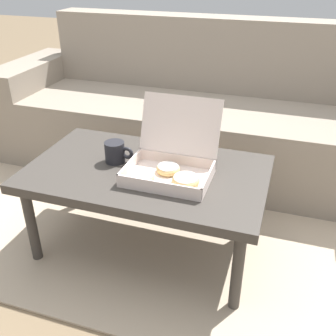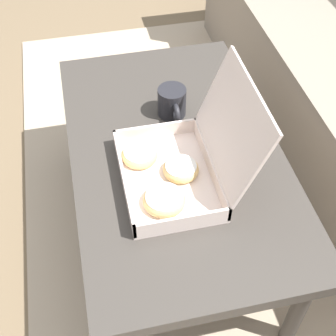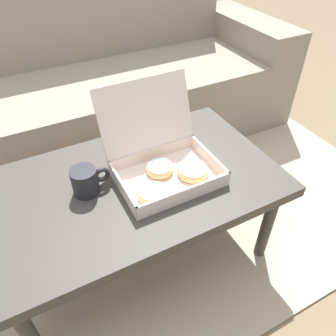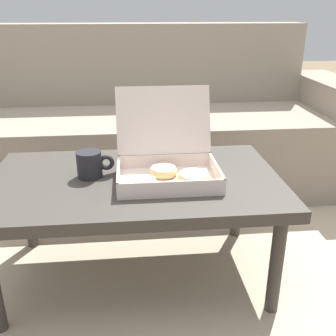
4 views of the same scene
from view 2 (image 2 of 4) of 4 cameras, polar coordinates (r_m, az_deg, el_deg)
name	(u,v)px [view 2 (image 2 of 4)]	position (r m, az deg, el deg)	size (l,w,h in m)	color
ground_plane	(203,226)	(1.67, 4.24, -7.02)	(12.00, 12.00, 0.00)	#756047
area_rug	(282,210)	(1.75, 13.78, -5.01)	(2.61, 1.82, 0.01)	tan
coffee_table	(175,159)	(1.37, 0.88, 1.08)	(1.00, 0.59, 0.41)	#3D3833
pastry_box	(178,166)	(1.22, 1.26, 0.29)	(0.34, 0.33, 0.28)	silver
coffee_mug	(172,102)	(1.42, 0.51, 7.99)	(0.13, 0.09, 0.09)	#232328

